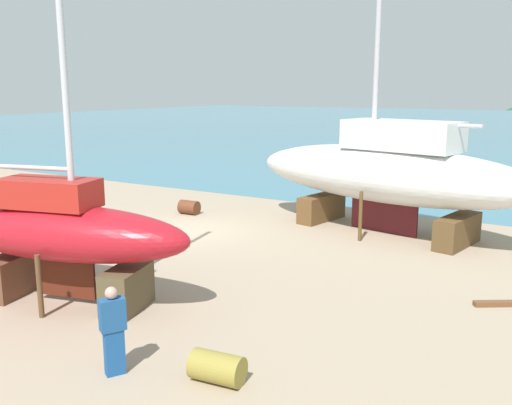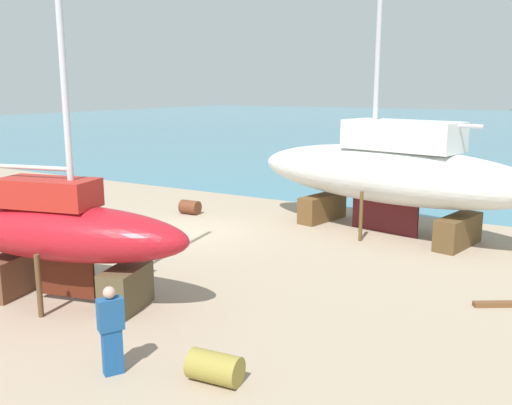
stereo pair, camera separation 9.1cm
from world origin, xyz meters
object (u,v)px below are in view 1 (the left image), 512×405
object	(u,v)px
worker	(113,329)
barrel_rust_far	(189,207)
sailboat_small_center	(387,172)
barrel_tipped_right	(217,368)
sailboat_far_slipway	(62,233)

from	to	relation	value
worker	barrel_rust_far	distance (m)	12.80
sailboat_small_center	worker	distance (m)	12.22
barrel_tipped_right	barrel_rust_far	bearing A→B (deg)	129.23
barrel_rust_far	sailboat_small_center	bearing A→B (deg)	8.67
sailboat_far_slipway	sailboat_small_center	bearing A→B (deg)	52.14
barrel_tipped_right	barrel_rust_far	size ratio (longest dim) A/B	1.20
sailboat_small_center	barrel_rust_far	bearing A→B (deg)	20.28
worker	barrel_rust_far	bearing A→B (deg)	151.86
sailboat_small_center	barrel_rust_far	world-z (taller)	sailboat_small_center
sailboat_small_center	barrel_tipped_right	size ratio (longest dim) A/B	16.09
sailboat_small_center	barrel_tipped_right	distance (m)	11.60
sailboat_far_slipway	barrel_rust_far	bearing A→B (deg)	95.52
barrel_rust_far	worker	bearing A→B (deg)	-58.74
sailboat_far_slipway	barrel_tipped_right	size ratio (longest dim) A/B	10.24
sailboat_small_center	barrel_rust_far	xyz separation A→B (m)	(-7.70, -1.17, -1.88)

